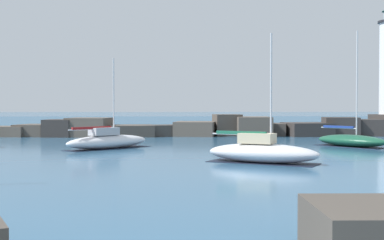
{
  "coord_description": "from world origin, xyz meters",
  "views": [
    {
      "loc": [
        -0.92,
        -9.48,
        3.61
      ],
      "look_at": [
        1.0,
        23.88,
        2.71
      ],
      "focal_mm": 50.0,
      "sensor_mm": 36.0,
      "label": 1
    }
  ],
  "objects": [
    {
      "name": "sailboat_moored_1",
      "position": [
        5.43,
        23.84,
        0.7
      ],
      "size": [
        7.47,
        5.73,
        8.15
      ],
      "color": "silver",
      "rests_on": "ground"
    },
    {
      "name": "open_sea_beyond",
      "position": [
        0.0,
        113.97,
        0.0
      ],
      "size": [
        400.0,
        116.0,
        0.01
      ],
      "color": "#235175",
      "rests_on": "ground"
    },
    {
      "name": "breakwater_jetty",
      "position": [
        3.95,
        53.91,
        0.98
      ],
      "size": [
        65.01,
        7.1,
        2.56
      ],
      "color": "brown",
      "rests_on": "ground"
    },
    {
      "name": "sailboat_moored_3",
      "position": [
        15.77,
        36.53,
        0.56
      ],
      "size": [
        5.89,
        7.07,
        10.11
      ],
      "color": "#195138",
      "rests_on": "ground"
    },
    {
      "name": "sailboat_moored_0",
      "position": [
        -5.43,
        35.58,
        0.66
      ],
      "size": [
        7.35,
        7.24,
        7.62
      ],
      "color": "white",
      "rests_on": "ground"
    }
  ]
}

